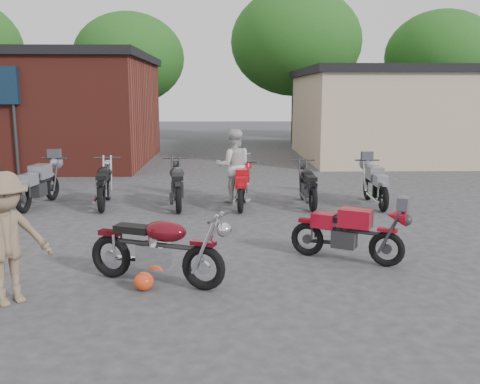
{
  "coord_description": "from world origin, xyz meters",
  "views": [
    {
      "loc": [
        0.09,
        -7.74,
        2.77
      ],
      "look_at": [
        0.39,
        2.29,
        0.9
      ],
      "focal_mm": 40.0,
      "sensor_mm": 36.0,
      "label": 1
    }
  ],
  "objects_px": {
    "row_bike_2": "(104,181)",
    "row_bike_3": "(177,182)",
    "row_bike_6": "(375,182)",
    "person_tan": "(7,239)",
    "row_bike_1": "(39,182)",
    "vintage_motorcycle": "(158,244)",
    "row_bike_4": "(243,184)",
    "helmet": "(144,281)",
    "sportbike": "(348,230)",
    "row_bike_5": "(308,183)",
    "person_light": "(234,166)"
  },
  "relations": [
    {
      "from": "person_light",
      "to": "helmet",
      "type": "bearing_deg",
      "value": 72.93
    },
    {
      "from": "sportbike",
      "to": "person_tan",
      "type": "height_order",
      "value": "person_tan"
    },
    {
      "from": "row_bike_4",
      "to": "row_bike_6",
      "type": "distance_m",
      "value": 3.29
    },
    {
      "from": "row_bike_1",
      "to": "person_tan",
      "type": "bearing_deg",
      "value": -157.35
    },
    {
      "from": "helmet",
      "to": "row_bike_4",
      "type": "relative_size",
      "value": 0.15
    },
    {
      "from": "row_bike_4",
      "to": "row_bike_5",
      "type": "distance_m",
      "value": 1.62
    },
    {
      "from": "sportbike",
      "to": "row_bike_6",
      "type": "bearing_deg",
      "value": 97.36
    },
    {
      "from": "vintage_motorcycle",
      "to": "helmet",
      "type": "bearing_deg",
      "value": -103.98
    },
    {
      "from": "row_bike_5",
      "to": "row_bike_6",
      "type": "height_order",
      "value": "row_bike_6"
    },
    {
      "from": "row_bike_1",
      "to": "row_bike_2",
      "type": "xyz_separation_m",
      "value": [
        1.61,
        -0.02,
        0.01
      ]
    },
    {
      "from": "vintage_motorcycle",
      "to": "row_bike_2",
      "type": "relative_size",
      "value": 0.99
    },
    {
      "from": "person_tan",
      "to": "row_bike_6",
      "type": "distance_m",
      "value": 9.0
    },
    {
      "from": "person_light",
      "to": "row_bike_5",
      "type": "height_order",
      "value": "person_light"
    },
    {
      "from": "row_bike_2",
      "to": "row_bike_5",
      "type": "relative_size",
      "value": 1.07
    },
    {
      "from": "person_tan",
      "to": "row_bike_3",
      "type": "distance_m",
      "value": 6.35
    },
    {
      "from": "row_bike_1",
      "to": "row_bike_3",
      "type": "relative_size",
      "value": 0.99
    },
    {
      "from": "row_bike_6",
      "to": "row_bike_3",
      "type": "bearing_deg",
      "value": 90.75
    },
    {
      "from": "person_light",
      "to": "row_bike_3",
      "type": "bearing_deg",
      "value": 15.06
    },
    {
      "from": "person_tan",
      "to": "row_bike_4",
      "type": "bearing_deg",
      "value": 20.05
    },
    {
      "from": "row_bike_3",
      "to": "row_bike_4",
      "type": "distance_m",
      "value": 1.61
    },
    {
      "from": "vintage_motorcycle",
      "to": "person_light",
      "type": "distance_m",
      "value": 6.07
    },
    {
      "from": "helmet",
      "to": "row_bike_6",
      "type": "xyz_separation_m",
      "value": [
        4.9,
        5.69,
        0.44
      ]
    },
    {
      "from": "row_bike_2",
      "to": "person_tan",
      "type": "bearing_deg",
      "value": 174.43
    },
    {
      "from": "row_bike_2",
      "to": "row_bike_3",
      "type": "xyz_separation_m",
      "value": [
        1.8,
        -0.13,
        -0.0
      ]
    },
    {
      "from": "row_bike_5",
      "to": "row_bike_6",
      "type": "xyz_separation_m",
      "value": [
        1.67,
        -0.04,
        0.0
      ]
    },
    {
      "from": "vintage_motorcycle",
      "to": "row_bike_6",
      "type": "bearing_deg",
      "value": 71.05
    },
    {
      "from": "person_tan",
      "to": "row_bike_1",
      "type": "height_order",
      "value": "person_tan"
    },
    {
      "from": "helmet",
      "to": "person_light",
      "type": "xyz_separation_m",
      "value": [
        1.39,
        6.19,
        0.8
      ]
    },
    {
      "from": "row_bike_4",
      "to": "row_bike_6",
      "type": "xyz_separation_m",
      "value": [
        3.29,
        0.06,
        0.02
      ]
    },
    {
      "from": "sportbike",
      "to": "row_bike_6",
      "type": "distance_m",
      "value": 4.76
    },
    {
      "from": "row_bike_1",
      "to": "row_bike_3",
      "type": "distance_m",
      "value": 3.42
    },
    {
      "from": "person_tan",
      "to": "row_bike_1",
      "type": "relative_size",
      "value": 0.84
    },
    {
      "from": "vintage_motorcycle",
      "to": "row_bike_4",
      "type": "distance_m",
      "value": 5.56
    },
    {
      "from": "row_bike_6",
      "to": "row_bike_2",
      "type": "bearing_deg",
      "value": 89.67
    },
    {
      "from": "vintage_motorcycle",
      "to": "row_bike_6",
      "type": "distance_m",
      "value": 7.2
    },
    {
      "from": "helmet",
      "to": "person_light",
      "type": "bearing_deg",
      "value": 77.32
    },
    {
      "from": "person_light",
      "to": "row_bike_3",
      "type": "height_order",
      "value": "person_light"
    },
    {
      "from": "person_light",
      "to": "row_bike_6",
      "type": "relative_size",
      "value": 0.94
    },
    {
      "from": "vintage_motorcycle",
      "to": "person_tan",
      "type": "distance_m",
      "value": 2.02
    },
    {
      "from": "helmet",
      "to": "row_bike_6",
      "type": "distance_m",
      "value": 7.52
    },
    {
      "from": "helmet",
      "to": "sportbike",
      "type": "bearing_deg",
      "value": 21.2
    },
    {
      "from": "person_light",
      "to": "row_bike_4",
      "type": "relative_size",
      "value": 0.97
    },
    {
      "from": "sportbike",
      "to": "row_bike_6",
      "type": "xyz_separation_m",
      "value": [
        1.7,
        4.45,
        0.04
      ]
    },
    {
      "from": "row_bike_4",
      "to": "person_light",
      "type": "bearing_deg",
      "value": 26.45
    },
    {
      "from": "helmet",
      "to": "person_light",
      "type": "distance_m",
      "value": 6.4
    },
    {
      "from": "helmet",
      "to": "vintage_motorcycle",
      "type": "bearing_deg",
      "value": 54.04
    },
    {
      "from": "vintage_motorcycle",
      "to": "person_light",
      "type": "relative_size",
      "value": 1.13
    },
    {
      "from": "person_light",
      "to": "person_tan",
      "type": "height_order",
      "value": "person_light"
    },
    {
      "from": "row_bike_1",
      "to": "row_bike_5",
      "type": "bearing_deg",
      "value": -83.69
    },
    {
      "from": "helmet",
      "to": "row_bike_5",
      "type": "xyz_separation_m",
      "value": [
        3.23,
        5.73,
        0.44
      ]
    }
  ]
}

